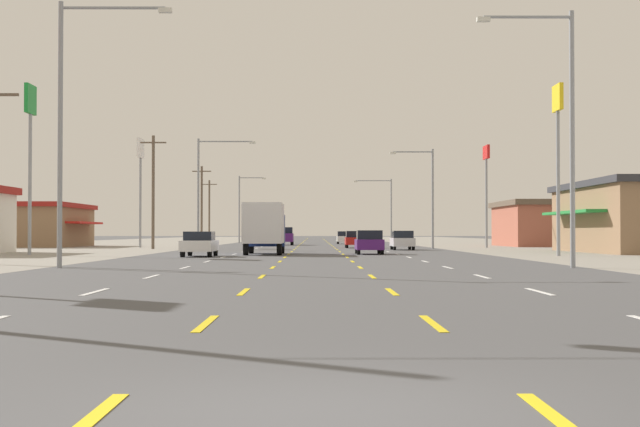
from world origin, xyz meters
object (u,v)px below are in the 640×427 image
at_px(streetlight_right_row_0, 563,120).
at_px(streetlight_left_row_2, 242,204).
at_px(hatchback_far_right_midfar, 402,240).
at_px(streetlight_left_row_0, 71,114).
at_px(pole_sign_left_row_2, 140,163).
at_px(box_truck_inner_left_near, 265,226).
at_px(hatchback_inner_right_farthest, 344,238).
at_px(hatchback_inner_right_far, 355,239).
at_px(suv_inner_left_farther, 285,236).
at_px(streetlight_left_row_1, 205,184).
at_px(pole_sign_right_row_1, 558,131).
at_px(pole_sign_left_row_1, 30,129).
at_px(streetlight_right_row_2, 386,204).
at_px(hatchback_inner_right_mid, 369,242).
at_px(sedan_far_left_nearest, 200,244).
at_px(streetlight_right_row_1, 428,191).
at_px(pole_sign_right_row_2, 486,171).

height_order(streetlight_right_row_0, streetlight_left_row_2, streetlight_right_row_0).
distance_m(hatchback_far_right_midfar, streetlight_left_row_0, 41.51).
relative_size(pole_sign_left_row_2, streetlight_left_row_0, 0.96).
relative_size(box_truck_inner_left_near, hatchback_inner_right_farthest, 1.85).
bearing_deg(hatchback_inner_right_far, pole_sign_left_row_2, 174.09).
height_order(suv_inner_left_farther, streetlight_left_row_1, streetlight_left_row_1).
distance_m(hatchback_inner_right_far, pole_sign_right_row_1, 31.42).
xyz_separation_m(pole_sign_left_row_1, streetlight_right_row_2, (27.25, 65.46, -2.67)).
distance_m(pole_sign_right_row_1, streetlight_left_row_1, 34.39).
xyz_separation_m(hatchback_inner_right_far, streetlight_left_row_1, (-13.15, -4.21, 4.86)).
xyz_separation_m(suv_inner_left_farther, streetlight_right_row_0, (13.23, -66.14, 4.84)).
distance_m(pole_sign_right_row_1, streetlight_left_row_0, 30.56).
distance_m(hatchback_inner_right_far, streetlight_left_row_1, 14.64).
bearing_deg(hatchback_far_right_midfar, streetlight_right_row_0, -85.75).
relative_size(hatchback_inner_right_far, streetlight_left_row_2, 0.44).
bearing_deg(streetlight_left_row_2, hatchback_inner_right_farthest, -38.53).
height_order(hatchback_inner_right_mid, streetlight_right_row_2, streetlight_right_row_2).
bearing_deg(pole_sign_left_row_2, streetlight_left_row_1, -42.79).
distance_m(sedan_far_left_nearest, suv_inner_left_farther, 48.85).
bearing_deg(hatchback_far_right_midfar, streetlight_left_row_2, 109.10).
bearing_deg(streetlight_left_row_2, suv_inner_left_farther, -72.36).
bearing_deg(streetlight_left_row_0, pole_sign_right_row_1, 37.47).
bearing_deg(streetlight_right_row_2, suv_inner_left_farther, -123.02).
bearing_deg(hatchback_far_right_midfar, box_truck_inner_left_near, -123.99).
xyz_separation_m(hatchback_inner_right_far, pole_sign_left_row_1, (-21.31, -26.62, 7.03)).
height_order(streetlight_left_row_0, streetlight_left_row_2, streetlight_left_row_0).
height_order(streetlight_right_row_0, streetlight_right_row_1, streetlight_right_row_0).
bearing_deg(streetlight_left_row_0, pole_sign_right_row_2, 62.12).
bearing_deg(hatchback_far_right_midfar, pole_sign_left_row_1, -145.48).
bearing_deg(pole_sign_left_row_2, pole_sign_right_row_2, -2.05).
height_order(pole_sign_left_row_1, streetlight_right_row_1, pole_sign_left_row_1).
bearing_deg(hatchback_far_right_midfar, suv_inner_left_farther, 110.10).
bearing_deg(streetlight_right_row_2, streetlight_right_row_0, -89.82).
relative_size(hatchback_inner_right_mid, streetlight_right_row_1, 0.45).
bearing_deg(box_truck_inner_left_near, pole_sign_left_row_2, 115.88).
height_order(hatchback_inner_right_farthest, streetlight_left_row_2, streetlight_left_row_2).
xyz_separation_m(pole_sign_right_row_2, streetlight_left_row_0, (-25.47, -48.16, -0.97)).
distance_m(hatchback_inner_right_farthest, streetlight_left_row_1, 35.33).
bearing_deg(streetlight_left_row_2, pole_sign_left_row_2, -100.12).
distance_m(hatchback_far_right_midfar, streetlight_left_row_1, 18.09).
distance_m(suv_inner_left_farther, streetlight_right_row_2, 24.13).
relative_size(hatchback_inner_right_far, pole_sign_left_row_2, 0.38).
relative_size(streetlight_left_row_0, streetlight_right_row_0, 1.03).
relative_size(pole_sign_right_row_1, streetlight_left_row_2, 1.15).
distance_m(box_truck_inner_left_near, streetlight_left_row_0, 23.68).
bearing_deg(streetlight_right_row_2, streetlight_right_row_1, -89.69).
relative_size(suv_inner_left_farther, pole_sign_left_row_1, 0.46).
xyz_separation_m(box_truck_inner_left_near, suv_inner_left_farther, (-0.16, 43.76, -0.81)).
height_order(suv_inner_left_farther, streetlight_left_row_2, streetlight_left_row_2).
height_order(hatchback_inner_right_far, streetlight_right_row_2, streetlight_right_row_2).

